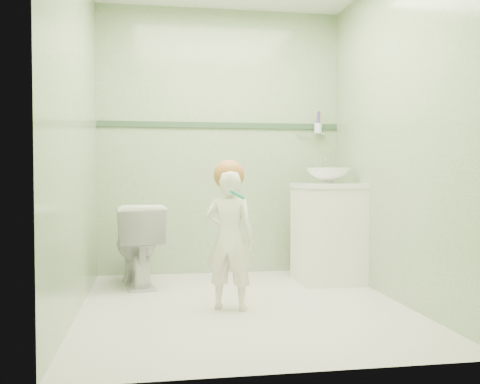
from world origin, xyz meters
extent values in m
plane|color=beige|center=(0.00, 0.00, 0.00)|extent=(2.50, 2.50, 0.00)
cube|color=#8CAB79|center=(0.00, 1.25, 1.20)|extent=(2.20, 0.04, 2.40)
cube|color=#8CAB79|center=(0.00, -1.25, 1.20)|extent=(2.20, 0.04, 2.40)
cube|color=#8CAB79|center=(-1.10, 0.00, 1.20)|extent=(0.04, 2.50, 2.40)
cube|color=#8CAB79|center=(1.10, 0.00, 1.20)|extent=(0.04, 2.50, 2.40)
cube|color=#335137|center=(0.00, 1.24, 1.35)|extent=(2.20, 0.02, 0.05)
cube|color=white|center=(0.84, 0.70, 0.40)|extent=(0.52, 0.50, 0.80)
cube|color=white|center=(0.84, 0.70, 0.81)|extent=(0.54, 0.52, 0.04)
imported|color=white|center=(0.84, 0.70, 0.89)|extent=(0.37, 0.37, 0.13)
cylinder|color=silver|center=(0.84, 0.90, 0.95)|extent=(0.03, 0.03, 0.18)
cylinder|color=silver|center=(0.84, 0.85, 1.03)|extent=(0.02, 0.12, 0.02)
cylinder|color=silver|center=(0.84, 1.20, 1.28)|extent=(0.26, 0.02, 0.02)
cylinder|color=silver|center=(0.90, 1.18, 1.33)|extent=(0.07, 0.07, 0.09)
cylinder|color=purple|center=(0.90, 1.17, 1.40)|extent=(0.01, 0.01, 0.17)
cylinder|color=red|center=(0.91, 1.18, 1.40)|extent=(0.01, 0.01, 0.17)
cylinder|color=#2939B4|center=(0.89, 1.17, 1.40)|extent=(0.01, 0.01, 0.17)
imported|color=white|center=(-0.74, 0.80, 0.34)|extent=(0.48, 0.71, 0.67)
imported|color=white|center=(-0.11, -0.07, 0.47)|extent=(0.40, 0.33, 0.94)
sphere|color=#AC6B34|center=(-0.11, -0.04, 0.90)|extent=(0.21, 0.21, 0.21)
cylinder|color=#0E8F7B|center=(-0.08, -0.22, 0.78)|extent=(0.11, 0.11, 0.06)
cube|color=white|center=(-0.12, -0.15, 0.82)|extent=(0.03, 0.03, 0.02)
camera|label=1|loc=(-0.61, -3.58, 0.91)|focal=39.85mm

